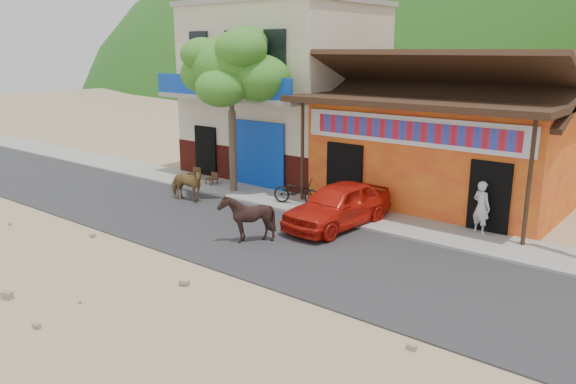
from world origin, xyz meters
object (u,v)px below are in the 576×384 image
tree (232,111)px  cow_tan (186,184)px  pedestrian (481,207)px  cow_dark (247,218)px  cafe_chair_right (211,174)px  red_car (338,205)px  scooter (297,191)px  cafe_chair_left (194,168)px

tree → cow_tan: 3.15m
tree → pedestrian: bearing=5.4°
cow_dark → cafe_chair_right: 6.86m
red_car → pedestrian: (3.71, 1.85, 0.18)m
scooter → cafe_chair_left: bearing=70.4°
tree → cow_dark: bearing=-42.0°
cow_dark → cafe_chair_left: cow_dark is taller
tree → cafe_chair_right: tree is taller
cow_dark → scooter: bearing=-171.6°
cow_dark → cafe_chair_left: size_ratio=1.60×
pedestrian → cafe_chair_right: bearing=23.4°
cow_tan → red_car: 5.95m
cow_tan → red_car: bearing=-95.4°
cow_tan → cafe_chair_left: cow_tan is taller
cow_tan → scooter: 4.00m
scooter → cow_dark: bearing=-178.6°
tree → cafe_chair_right: size_ratio=7.00×
cow_dark → scooter: 3.94m
cow_dark → scooter: (-1.16, 3.76, -0.17)m
cafe_chair_right → cow_tan: bearing=-56.8°
red_car → scooter: (-2.36, 0.99, -0.15)m
cow_dark → scooter: cow_dark is taller
tree → red_car: 5.99m
tree → cafe_chair_left: tree is taller
cow_tan → tree: bearing=-28.5°
cow_tan → pedestrian: size_ratio=0.95×
cow_dark → cafe_chair_right: bearing=-134.0°
tree → cafe_chair_left: 3.70m
cow_dark → red_car: cow_dark is taller
tree → cafe_chair_left: size_ratio=6.86×
red_car → cafe_chair_right: red_car is taller
cow_dark → cafe_chair_left: bearing=-129.9°
pedestrian → cafe_chair_left: pedestrian is taller
tree → cafe_chair_right: (-1.40, 0.18, -2.57)m
scooter → cafe_chair_right: scooter is taller
pedestrian → cafe_chair_right: (-10.50, -0.67, -0.35)m
cow_dark → cafe_chair_right: size_ratio=1.63×
cow_tan → red_car: red_car is taller
cow_tan → cafe_chair_right: 2.28m
pedestrian → cafe_chair_right: pedestrian is taller
tree → red_car: bearing=-10.5°
cow_dark → pedestrian: 6.75m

